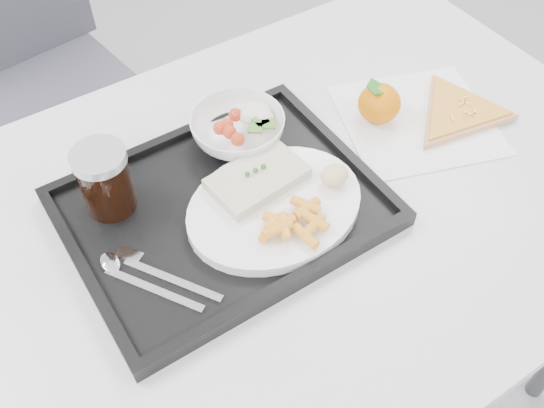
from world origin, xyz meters
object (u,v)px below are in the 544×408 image
Objects in this scene: chair at (31,57)px; tray at (223,209)px; table at (282,227)px; dinner_plate at (275,207)px; salad_bowl at (238,129)px; cola_glass at (105,179)px; pizza_slice at (458,112)px; tangerine at (379,103)px.

chair is 2.07× the size of tray.
table is 0.12m from tray.
table is 4.44× the size of dinner_plate.
salad_bowl is (0.17, -0.73, 0.25)m from chair.
cola_glass is 0.60m from pizza_slice.
dinner_plate is at bearing -81.32° from chair.
chair is at bearing 100.63° from table.
chair is at bearing 116.49° from tangerine.
tangerine is at bearing 6.10° from tray.
dinner_plate is 2.50× the size of cola_glass.
dinner_plate is 0.28m from tangerine.
tray is (-0.09, 0.03, 0.08)m from table.
pizza_slice is at bearing -4.70° from tray.
table is 0.27m from tangerine.
tray is 1.67× the size of dinner_plate.
cola_glass is at bearing -176.17° from salad_bowl.
chair is at bearing 120.74° from pizza_slice.
chair is at bearing 85.48° from cola_glass.
salad_bowl reaches higher than dinner_plate.
dinner_plate reaches higher than pizza_slice.
pizza_slice reaches higher than table.
table is 7.89× the size of salad_bowl.
chair is (-0.16, 0.87, -0.15)m from table.
chair is 0.93m from dinner_plate.
pizza_slice is at bearing -22.37° from salad_bowl.
tangerine is at bearing 14.95° from table.
chair reaches higher than dinner_plate.
chair reaches higher than cola_glass.
cola_glass is at bearing 143.79° from dinner_plate.
cola_glass is at bearing 172.74° from tangerine.
tray is at bearing 161.55° from table.
chair is at bearing 102.98° from salad_bowl.
tray is 0.08m from dinner_plate.
tangerine reaches higher than tray.
tangerine is at bearing -17.61° from salad_bowl.
cola_glass is (-0.20, 0.14, 0.05)m from dinner_plate.
tray is 0.45m from pizza_slice.
chair is 3.32× the size of pizza_slice.
salad_bowl is at bearing 49.67° from tray.
dinner_plate is 0.96× the size of pizza_slice.
pizza_slice is (0.12, -0.07, -0.02)m from tangerine.
salad_bowl is at bearing 162.39° from tangerine.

